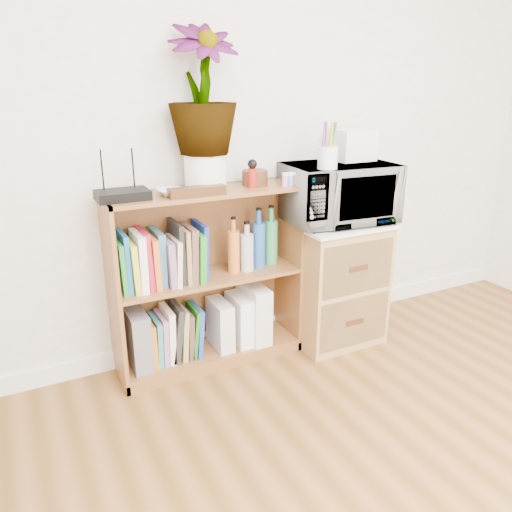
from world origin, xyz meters
TOP-DOWN VIEW (x-y plane):
  - skirting_board at (0.00, 2.24)m, footprint 4.00×0.02m
  - bookshelf at (-0.35, 2.10)m, footprint 1.00×0.30m
  - wicker_unit at (0.40, 2.02)m, footprint 0.50×0.45m
  - microwave at (0.40, 2.02)m, footprint 0.61×0.44m
  - pen_cup at (0.24, 1.91)m, footprint 0.10×0.10m
  - small_appliance at (0.53, 2.09)m, footprint 0.22×0.18m
  - router at (-0.76, 2.08)m, footprint 0.24×0.16m
  - white_bowl at (-0.54, 2.07)m, footprint 0.13×0.13m
  - plant_pot at (-0.34, 2.12)m, footprint 0.21×0.21m
  - potted_plant at (-0.34, 2.12)m, footprint 0.33×0.33m
  - trinket_box at (-0.43, 2.00)m, footprint 0.27×0.07m
  - kokeshi_doll at (-0.11, 2.06)m, footprint 0.04×0.04m
  - wooden_bowl at (-0.07, 2.11)m, footprint 0.13×0.13m
  - paint_jars at (0.09, 2.01)m, footprint 0.12×0.04m
  - file_box at (-0.74, 2.10)m, footprint 0.09×0.25m
  - magazine_holder_left at (-0.29, 2.09)m, footprint 0.08×0.21m
  - magazine_holder_mid at (-0.17, 2.09)m, footprint 0.09×0.22m
  - magazine_holder_right at (-0.08, 2.09)m, footprint 0.10×0.26m
  - cookbooks at (-0.59, 2.10)m, footprint 0.45×0.20m
  - liquor_bottles at (-0.05, 2.10)m, footprint 0.39×0.07m
  - lower_books at (-0.56, 2.10)m, footprint 0.29×0.19m

SIDE VIEW (x-z plane):
  - skirting_board at x=0.00m, z-range 0.00..0.10m
  - lower_books at x=-0.56m, z-range 0.05..0.35m
  - magazine_holder_left at x=-0.29m, z-range 0.07..0.34m
  - magazine_holder_mid at x=-0.17m, z-range 0.07..0.35m
  - file_box at x=-0.74m, z-range 0.07..0.38m
  - magazine_holder_right at x=-0.08m, z-range 0.07..0.39m
  - wicker_unit at x=0.40m, z-range 0.00..0.70m
  - bookshelf at x=-0.35m, z-range 0.00..0.95m
  - cookbooks at x=-0.59m, z-range 0.48..0.79m
  - liquor_bottles at x=-0.05m, z-range 0.49..0.81m
  - microwave at x=0.40m, z-range 0.72..1.04m
  - white_bowl at x=-0.54m, z-range 0.95..0.98m
  - router at x=-0.76m, z-range 0.95..0.99m
  - trinket_box at x=-0.43m, z-range 0.95..0.99m
  - paint_jars at x=0.09m, z-range 0.95..1.01m
  - wooden_bowl at x=-0.07m, z-range 0.95..1.03m
  - kokeshi_doll at x=-0.11m, z-range 0.95..1.05m
  - plant_pot at x=-0.34m, z-range 0.95..1.13m
  - pen_cup at x=0.24m, z-range 1.04..1.15m
  - small_appliance at x=0.53m, z-range 1.04..1.21m
  - potted_plant at x=-0.34m, z-range 1.13..1.72m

